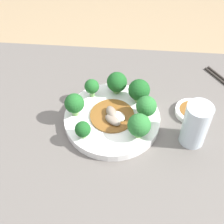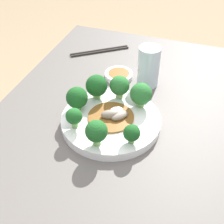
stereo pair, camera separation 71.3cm
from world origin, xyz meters
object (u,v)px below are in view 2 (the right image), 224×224
at_px(sauce_dish, 119,75).
at_px(chopsticks, 100,51).
at_px(broccoli_west, 95,131).
at_px(drinking_glass, 149,67).
at_px(broccoli_northwest, 74,117).
at_px(plate, 112,121).
at_px(broccoli_northeast, 97,86).
at_px(broccoli_southwest, 132,133).
at_px(broccoli_southeast, 141,94).
at_px(broccoli_north, 77,98).
at_px(stirfry_center, 113,115).
at_px(broccoli_east, 120,86).

bearing_deg(sauce_dish, chopsticks, 41.25).
bearing_deg(broccoli_west, drinking_glass, -8.77).
bearing_deg(broccoli_northwest, plate, -50.43).
xyz_separation_m(broccoli_west, sauce_dish, (0.32, 0.05, -0.05)).
xyz_separation_m(plate, broccoli_northeast, (0.07, 0.07, 0.05)).
bearing_deg(sauce_dish, broccoli_southwest, -156.40).
height_order(plate, drinking_glass, drinking_glass).
bearing_deg(broccoli_southwest, sauce_dish, 23.60).
relative_size(broccoli_southwest, chopsticks, 0.27).
relative_size(broccoli_southeast, broccoli_west, 1.03).
height_order(broccoli_west, chopsticks, broccoli_west).
distance_m(broccoli_southeast, sauce_dish, 0.19).
distance_m(plate, sauce_dish, 0.22).
height_order(broccoli_north, stirfry_center, broccoli_north).
height_order(broccoli_east, sauce_dish, broccoli_east).
bearing_deg(plate, broccoli_northwest, 129.57).
xyz_separation_m(plate, broccoli_northwest, (-0.06, 0.08, 0.05)).
bearing_deg(chopsticks, sauce_dish, -138.75).
relative_size(broccoli_north, stirfry_center, 0.55).
bearing_deg(broccoli_northeast, broccoli_southeast, -88.52).
distance_m(broccoli_east, stirfry_center, 0.09).
bearing_deg(broccoli_west, broccoli_northeast, 20.25).
relative_size(drinking_glass, chopsticks, 0.69).
relative_size(chopsticks, sauce_dish, 2.05).
height_order(broccoli_southwest, sauce_dish, broccoli_southwest).
distance_m(broccoli_southwest, stirfry_center, 0.10).
bearing_deg(chopsticks, broccoli_north, -168.61).
distance_m(broccoli_north, drinking_glass, 0.25).
height_order(broccoli_north, broccoli_west, broccoli_west).
relative_size(broccoli_north, sauce_dish, 0.74).
height_order(chopsticks, sauce_dish, sauce_dish).
xyz_separation_m(broccoli_east, chopsticks, (0.26, 0.16, -0.06)).
bearing_deg(stirfry_center, broccoli_southwest, -135.46).
bearing_deg(broccoli_southwest, broccoli_north, 66.94).
bearing_deg(broccoli_north, broccoli_west, -138.67).
distance_m(stirfry_center, chopsticks, 0.39).
xyz_separation_m(broccoli_southeast, broccoli_west, (-0.17, 0.06, 0.00)).
bearing_deg(broccoli_northwest, drinking_glass, -23.22).
distance_m(broccoli_southeast, stirfry_center, 0.09).
bearing_deg(plate, broccoli_west, 176.30).
distance_m(plate, stirfry_center, 0.02).
distance_m(broccoli_west, sauce_dish, 0.32).
relative_size(broccoli_east, broccoli_northeast, 0.97).
distance_m(broccoli_east, broccoli_west, 0.19).
relative_size(broccoli_east, broccoli_southwest, 1.37).
bearing_deg(sauce_dish, broccoli_southeast, -143.39).
bearing_deg(chopsticks, stirfry_center, -153.74).
relative_size(broccoli_north, broccoli_southeast, 0.94).
relative_size(broccoli_northwest, stirfry_center, 0.47).
bearing_deg(drinking_glass, broccoli_southwest, -173.79).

